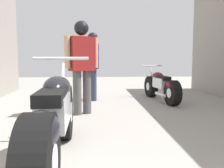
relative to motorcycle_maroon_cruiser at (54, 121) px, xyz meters
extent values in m
plane|color=gray|center=(0.78, 1.42, -0.45)|extent=(19.06, 19.06, 0.00)
cylinder|color=black|center=(-0.02, 0.83, -0.10)|extent=(0.23, 0.70, 0.69)
cylinder|color=silver|center=(-0.02, 0.83, -0.10)|extent=(0.23, 0.27, 0.26)
cylinder|color=black|center=(0.02, -0.73, -0.10)|extent=(0.23, 0.70, 0.69)
cylinder|color=silver|center=(0.02, -0.73, -0.10)|extent=(0.23, 0.27, 0.26)
cube|color=silver|center=(0.00, 0.05, 0.09)|extent=(0.28, 0.70, 0.30)
ellipsoid|color=black|center=(-0.01, 0.29, 0.29)|extent=(0.30, 0.57, 0.24)
cube|color=black|center=(0.01, -0.15, 0.26)|extent=(0.25, 0.53, 0.11)
ellipsoid|color=black|center=(0.02, -0.68, 0.12)|extent=(0.29, 0.48, 0.26)
cylinder|color=silver|center=(-0.02, 0.79, 0.22)|extent=(0.06, 0.27, 0.63)
cylinder|color=silver|center=(-0.02, 0.75, 0.59)|extent=(0.67, 0.06, 0.04)
cylinder|color=silver|center=(-0.14, -0.28, -0.20)|extent=(0.11, 0.60, 0.10)
cylinder|color=black|center=(1.88, 4.15, -0.17)|extent=(0.26, 0.58, 0.56)
cylinder|color=silver|center=(1.88, 4.15, -0.17)|extent=(0.22, 0.24, 0.21)
cylinder|color=black|center=(2.08, 2.91, -0.17)|extent=(0.26, 0.58, 0.56)
cylinder|color=silver|center=(2.08, 2.91, -0.17)|extent=(0.22, 0.24, 0.21)
cube|color=silver|center=(1.98, 3.53, -0.01)|extent=(0.29, 0.58, 0.24)
ellipsoid|color=#5B0F19|center=(1.95, 3.72, 0.14)|extent=(0.29, 0.48, 0.19)
cube|color=black|center=(2.01, 3.38, 0.12)|extent=(0.25, 0.44, 0.09)
ellipsoid|color=#5B0F19|center=(2.07, 2.95, 0.00)|extent=(0.28, 0.41, 0.21)
cylinder|color=silver|center=(1.89, 4.12, 0.09)|extent=(0.08, 0.22, 0.50)
cylinder|color=silver|center=(1.89, 4.08, 0.39)|extent=(0.54, 0.12, 0.03)
cylinder|color=silver|center=(1.90, 3.25, -0.25)|extent=(0.15, 0.48, 0.08)
cylinder|color=#4C4C4C|center=(0.24, 2.27, -0.04)|extent=(0.21, 0.21, 0.81)
cylinder|color=#4C4C4C|center=(0.06, 2.17, -0.04)|extent=(0.21, 0.21, 0.81)
cube|color=maroon|center=(0.15, 2.22, 0.67)|extent=(0.51, 0.43, 0.62)
cylinder|color=tan|center=(0.39, 2.35, 0.69)|extent=(0.15, 0.15, 0.57)
cylinder|color=tan|center=(-0.09, 2.08, 0.69)|extent=(0.15, 0.15, 0.57)
sphere|color=black|center=(0.15, 2.22, 1.11)|extent=(0.22, 0.22, 0.22)
sphere|color=black|center=(0.15, 2.22, 1.13)|extent=(0.26, 0.26, 0.26)
cylinder|color=#2D3851|center=(0.32, 3.82, -0.06)|extent=(0.17, 0.17, 0.78)
cylinder|color=#2D3851|center=(0.35, 3.63, -0.06)|extent=(0.17, 0.17, 0.78)
cube|color=navy|center=(0.34, 3.72, 0.63)|extent=(0.29, 0.46, 0.60)
cylinder|color=tan|center=(0.30, 3.99, 0.66)|extent=(0.12, 0.12, 0.55)
cylinder|color=tan|center=(0.37, 3.46, 0.66)|extent=(0.12, 0.12, 0.55)
sphere|color=black|center=(0.34, 3.72, 1.06)|extent=(0.22, 0.22, 0.22)
sphere|color=black|center=(0.34, 3.72, 1.08)|extent=(0.25, 0.25, 0.25)
camera|label=1|loc=(0.40, -2.32, 0.60)|focal=39.52mm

